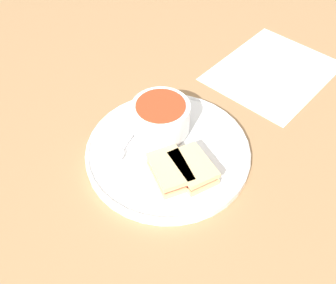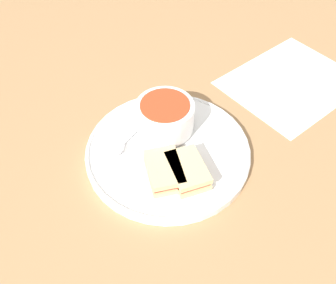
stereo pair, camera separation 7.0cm
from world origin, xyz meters
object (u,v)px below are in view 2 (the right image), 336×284
spoon (120,146)px  sandwich_half_near (164,171)px  soup_bowl (165,116)px  sandwich_half_far (187,171)px

spoon → sandwich_half_near: (0.10, 0.02, 0.01)m
soup_bowl → sandwich_half_far: (0.11, -0.05, -0.02)m
spoon → sandwich_half_near: size_ratio=1.13×
sandwich_half_far → soup_bowl: bearing=155.1°
soup_bowl → sandwich_half_far: 0.12m
sandwich_half_near → sandwich_half_far: same height
soup_bowl → sandwich_half_near: size_ratio=1.09×
sandwich_half_near → soup_bowl: bearing=136.5°
sandwich_half_near → sandwich_half_far: 0.04m
soup_bowl → spoon: 0.10m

